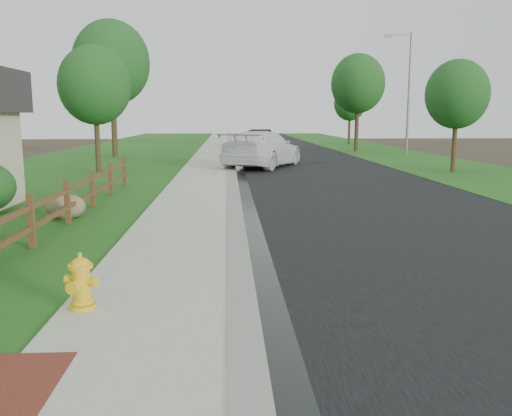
{
  "coord_description": "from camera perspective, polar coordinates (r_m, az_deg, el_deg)",
  "views": [
    {
      "loc": [
        0.21,
        -5.3,
        2.57
      ],
      "look_at": [
        0.7,
        3.91,
        1.02
      ],
      "focal_mm": 38.0,
      "sensor_mm": 36.0,
      "label": 1
    }
  ],
  "objects": [
    {
      "name": "ground",
      "position": [
        5.9,
        -4.98,
        -16.33
      ],
      "size": [
        120.0,
        120.0,
        0.0
      ],
      "primitive_type": "plane",
      "color": "#392B1F"
    },
    {
      "name": "road",
      "position": [
        40.62,
        3.22,
        5.94
      ],
      "size": [
        8.0,
        90.0,
        0.02
      ],
      "primitive_type": "cube",
      "color": "black",
      "rests_on": "ground"
    },
    {
      "name": "curb",
      "position": [
        40.38,
        -2.74,
        5.99
      ],
      "size": [
        0.4,
        90.0,
        0.12
      ],
      "primitive_type": "cube",
      "color": "gray",
      "rests_on": "ground"
    },
    {
      "name": "wet_gutter",
      "position": [
        40.39,
        -2.24,
        5.94
      ],
      "size": [
        0.5,
        90.0,
        0.0
      ],
      "primitive_type": "cube",
      "color": "black",
      "rests_on": "road"
    },
    {
      "name": "sidewalk",
      "position": [
        40.4,
        -4.6,
        5.96
      ],
      "size": [
        2.2,
        90.0,
        0.1
      ],
      "primitive_type": "cube",
      "color": "#ACA796",
      "rests_on": "ground"
    },
    {
      "name": "grass_strip",
      "position": [
        40.5,
        -7.3,
        5.89
      ],
      "size": [
        1.6,
        90.0,
        0.06
      ],
      "primitive_type": "cube",
      "color": "#235117",
      "rests_on": "ground"
    },
    {
      "name": "lawn_near",
      "position": [
        41.21,
        -14.56,
        5.71
      ],
      "size": [
        9.0,
        90.0,
        0.04
      ],
      "primitive_type": "cube",
      "color": "#235117",
      "rests_on": "ground"
    },
    {
      "name": "verge_far",
      "position": [
        41.93,
        12.69,
        5.85
      ],
      "size": [
        6.0,
        90.0,
        0.04
      ],
      "primitive_type": "cube",
      "color": "#235117",
      "rests_on": "ground"
    },
    {
      "name": "ranch_fence",
      "position": [
        12.46,
        -20.78,
        -0.09
      ],
      "size": [
        0.12,
        16.92,
        1.1
      ],
      "color": "#4B3219",
      "rests_on": "ground"
    },
    {
      "name": "fire_hydrant",
      "position": [
        7.44,
        -17.94,
        -7.54
      ],
      "size": [
        0.49,
        0.4,
        0.75
      ],
      "color": "yellow",
      "rests_on": "sidewalk"
    },
    {
      "name": "white_suv",
      "position": [
        27.97,
        0.67,
        6.23
      ],
      "size": [
        4.98,
        6.87,
        1.85
      ],
      "primitive_type": "imported",
      "rotation": [
        0.0,
        0.0,
        2.72
      ],
      "color": "white",
      "rests_on": "road"
    },
    {
      "name": "dark_car_mid",
      "position": [
        42.74,
        0.54,
        7.31
      ],
      "size": [
        3.91,
        5.51,
        1.74
      ],
      "primitive_type": "imported",
      "rotation": [
        0.0,
        0.0,
        2.74
      ],
      "color": "black",
      "rests_on": "road"
    },
    {
      "name": "dark_car_far",
      "position": [
        45.85,
        0.55,
        7.33
      ],
      "size": [
        2.06,
        4.77,
        1.53
      ],
      "primitive_type": "imported",
      "rotation": [
        0.0,
        0.0,
        0.1
      ],
      "color": "black",
      "rests_on": "road"
    },
    {
      "name": "streetlight",
      "position": [
        37.18,
        15.6,
        12.17
      ],
      "size": [
        1.83,
        0.22,
        7.92
      ],
      "color": "gray",
      "rests_on": "ground"
    },
    {
      "name": "boulder",
      "position": [
        14.52,
        -19.42,
        0.14
      ],
      "size": [
        1.11,
        0.91,
        0.66
      ],
      "primitive_type": "ellipsoid",
      "rotation": [
        0.0,
        0.0,
        -0.18
      ],
      "color": "olive",
      "rests_on": "ground"
    },
    {
      "name": "tree_near_left",
      "position": [
        26.32,
        -16.62,
        12.27
      ],
      "size": [
        3.28,
        3.28,
        5.81
      ],
      "color": "#362916",
      "rests_on": "ground"
    },
    {
      "name": "tree_near_right",
      "position": [
        26.98,
        20.41,
        11.14
      ],
      "size": [
        2.88,
        2.88,
        5.19
      ],
      "color": "#362916",
      "rests_on": "ground"
    },
    {
      "name": "tree_mid_left",
      "position": [
        36.17,
        -14.98,
        14.55
      ],
      "size": [
        4.79,
        4.79,
        8.56
      ],
      "color": "#362916",
      "rests_on": "ground"
    },
    {
      "name": "tree_mid_right",
      "position": [
        41.67,
        10.68,
        12.74
      ],
      "size": [
        3.97,
        3.97,
        7.19
      ],
      "color": "#362916",
      "rests_on": "ground"
    },
    {
      "name": "tree_far_right",
      "position": [
        51.76,
        9.86,
        10.81
      ],
      "size": [
        2.96,
        2.96,
        5.47
      ],
      "color": "#362916",
      "rests_on": "ground"
    }
  ]
}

